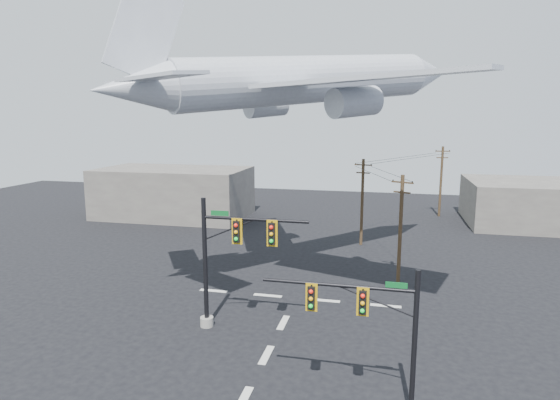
% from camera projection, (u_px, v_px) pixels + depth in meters
% --- Properties ---
extents(ground, '(120.00, 120.00, 0.00)m').
position_uv_depth(ground, '(243.00, 400.00, 20.48)').
color(ground, black).
rests_on(ground, ground).
extents(lane_markings, '(14.00, 21.20, 0.01)m').
position_uv_depth(lane_markings, '(273.00, 343.00, 25.59)').
color(lane_markings, beige).
rests_on(lane_markings, ground).
extents(signal_mast_near, '(6.62, 0.69, 6.31)m').
position_uv_depth(signal_mast_near, '(379.00, 336.00, 19.07)').
color(signal_mast_near, gray).
rests_on(signal_mast_near, ground).
extents(signal_mast_far, '(6.45, 0.85, 7.72)m').
position_uv_depth(signal_mast_far, '(226.00, 261.00, 26.66)').
color(signal_mast_far, gray).
rests_on(signal_mast_far, ground).
extents(utility_pole_a, '(1.53, 0.76, 8.14)m').
position_uv_depth(utility_pole_a, '(400.00, 228.00, 34.06)').
color(utility_pole_a, '#402E1B').
rests_on(utility_pole_a, ground).
extents(utility_pole_b, '(1.67, 0.50, 8.34)m').
position_uv_depth(utility_pole_b, '(362.00, 201.00, 44.61)').
color(utility_pole_b, '#402E1B').
rests_on(utility_pole_b, ground).
extents(utility_pole_c, '(1.78, 0.31, 8.70)m').
position_uv_depth(utility_pole_c, '(441.00, 180.00, 57.69)').
color(utility_pole_c, '#402E1B').
rests_on(utility_pole_c, ground).
extents(power_lines, '(10.30, 25.96, 0.28)m').
position_uv_depth(power_lines, '(399.00, 162.00, 46.13)').
color(power_lines, black).
extents(airliner, '(24.49, 25.38, 7.87)m').
position_uv_depth(airliner, '(308.00, 81.00, 33.04)').
color(airliner, silver).
extents(building_left, '(18.00, 10.00, 6.00)m').
position_uv_depth(building_left, '(174.00, 192.00, 57.97)').
color(building_left, '#69655C').
rests_on(building_left, ground).
extents(building_right, '(14.00, 12.00, 5.00)m').
position_uv_depth(building_right, '(532.00, 203.00, 53.51)').
color(building_right, '#69655C').
rests_on(building_right, ground).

